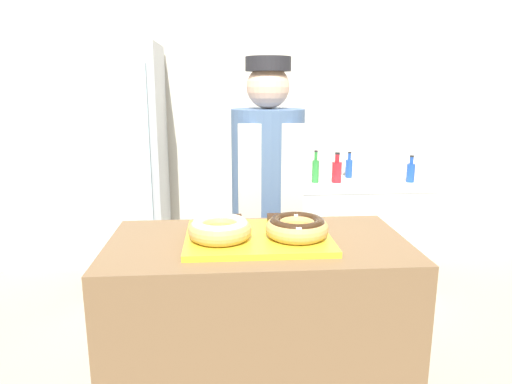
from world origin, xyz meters
TOP-DOWN VIEW (x-y plane):
  - wall_back at (0.00, 2.13)m, footprint 8.00×0.06m
  - display_counter at (0.00, 0.00)m, footprint 1.22×0.65m
  - serving_tray at (0.00, 0.00)m, footprint 0.58×0.45m
  - donut_light_glaze at (-0.15, -0.04)m, footprint 0.25×0.25m
  - donut_chocolate_glaze at (0.15, -0.04)m, footprint 0.25×0.25m
  - brownie_back_left at (-0.10, 0.17)m, footprint 0.08×0.08m
  - brownie_back_right at (0.10, 0.17)m, footprint 0.08×0.08m
  - baker_person at (0.11, 0.66)m, footprint 0.39×0.39m
  - beverage_fridge at (-0.88, 1.75)m, footprint 0.59×0.62m
  - chest_freezer at (0.93, 1.75)m, footprint 1.09×0.64m
  - bottle_blue at (0.93, 1.97)m, footprint 0.06×0.06m
  - bottle_green at (0.61, 1.80)m, footprint 0.06×0.06m
  - bottle_red at (0.78, 1.78)m, footprint 0.08×0.08m
  - bottle_blue_b at (1.38, 1.75)m, footprint 0.06×0.06m

SIDE VIEW (x-z plane):
  - chest_freezer at x=0.93m, z-range 0.00..0.82m
  - display_counter at x=0.00m, z-range 0.00..0.96m
  - bottle_blue_b at x=1.38m, z-range 0.79..1.01m
  - bottle_blue at x=0.93m, z-range 0.79..1.01m
  - baker_person at x=0.11m, z-range 0.05..1.77m
  - bottle_red at x=0.78m, z-range 0.79..1.03m
  - bottle_green at x=0.61m, z-range 0.79..1.05m
  - beverage_fridge at x=-0.88m, z-range 0.00..1.88m
  - serving_tray at x=0.00m, z-range 0.96..0.98m
  - brownie_back_left at x=-0.10m, z-range 0.98..1.02m
  - brownie_back_right at x=0.10m, z-range 0.98..1.02m
  - donut_light_glaze at x=-0.15m, z-range 0.99..1.07m
  - donut_chocolate_glaze at x=0.15m, z-range 0.99..1.07m
  - wall_back at x=0.00m, z-range 0.00..2.70m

